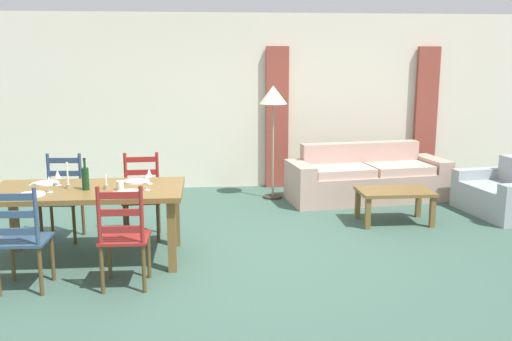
# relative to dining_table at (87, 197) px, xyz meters

# --- Properties ---
(ground_plane) EXTENTS (9.60, 9.60, 0.02)m
(ground_plane) POSITION_rel_dining_table_xyz_m (1.45, -0.01, -0.67)
(ground_plane) COLOR #3A594B
(wall_far) EXTENTS (9.60, 0.16, 2.70)m
(wall_far) POSITION_rel_dining_table_xyz_m (1.45, 3.29, 0.69)
(wall_far) COLOR beige
(wall_far) RESTS_ON ground_plane
(curtain_panel_left) EXTENTS (0.35, 0.08, 2.20)m
(curtain_panel_left) POSITION_rel_dining_table_xyz_m (2.30, 3.15, 0.44)
(curtain_panel_left) COLOR brown
(curtain_panel_left) RESTS_ON ground_plane
(curtain_panel_right) EXTENTS (0.35, 0.08, 2.20)m
(curtain_panel_right) POSITION_rel_dining_table_xyz_m (4.70, 3.15, 0.44)
(curtain_panel_right) COLOR brown
(curtain_panel_right) RESTS_ON ground_plane
(dining_table) EXTENTS (1.90, 0.96, 0.75)m
(dining_table) POSITION_rel_dining_table_xyz_m (0.00, 0.00, 0.00)
(dining_table) COLOR brown
(dining_table) RESTS_ON ground_plane
(dining_chair_near_left) EXTENTS (0.43, 0.41, 0.96)m
(dining_chair_near_left) POSITION_rel_dining_table_xyz_m (-0.42, -0.73, -0.19)
(dining_chair_near_left) COLOR navy
(dining_chair_near_left) RESTS_ON ground_plane
(dining_chair_near_right) EXTENTS (0.43, 0.41, 0.96)m
(dining_chair_near_right) POSITION_rel_dining_table_xyz_m (0.46, -0.74, -0.19)
(dining_chair_near_right) COLOR maroon
(dining_chair_near_right) RESTS_ON ground_plane
(dining_chair_far_left) EXTENTS (0.45, 0.43, 0.96)m
(dining_chair_far_left) POSITION_rel_dining_table_xyz_m (-0.43, 0.76, -0.19)
(dining_chair_far_left) COLOR navy
(dining_chair_far_left) RESTS_ON ground_plane
(dining_chair_far_right) EXTENTS (0.44, 0.42, 0.96)m
(dining_chair_far_right) POSITION_rel_dining_table_xyz_m (0.45, 0.75, -0.19)
(dining_chair_far_right) COLOR maroon
(dining_chair_far_right) RESTS_ON ground_plane
(dinner_plate_near_left) EXTENTS (0.24, 0.24, 0.02)m
(dinner_plate_near_left) POSITION_rel_dining_table_xyz_m (-0.45, -0.25, 0.10)
(dinner_plate_near_left) COLOR white
(dinner_plate_near_left) RESTS_ON dining_table
(fork_near_left) EXTENTS (0.03, 0.17, 0.01)m
(fork_near_left) POSITION_rel_dining_table_xyz_m (-0.60, -0.25, 0.09)
(fork_near_left) COLOR silver
(fork_near_left) RESTS_ON dining_table
(dinner_plate_near_right) EXTENTS (0.24, 0.24, 0.02)m
(dinner_plate_near_right) POSITION_rel_dining_table_xyz_m (0.45, -0.25, 0.10)
(dinner_plate_near_right) COLOR white
(dinner_plate_near_right) RESTS_ON dining_table
(fork_near_right) EXTENTS (0.02, 0.17, 0.01)m
(fork_near_right) POSITION_rel_dining_table_xyz_m (0.30, -0.25, 0.09)
(fork_near_right) COLOR silver
(fork_near_right) RESTS_ON dining_table
(dinner_plate_far_left) EXTENTS (0.24, 0.24, 0.02)m
(dinner_plate_far_left) POSITION_rel_dining_table_xyz_m (-0.45, 0.25, 0.10)
(dinner_plate_far_left) COLOR white
(dinner_plate_far_left) RESTS_ON dining_table
(fork_far_left) EXTENTS (0.02, 0.17, 0.01)m
(fork_far_left) POSITION_rel_dining_table_xyz_m (-0.60, 0.25, 0.09)
(fork_far_left) COLOR silver
(fork_far_left) RESTS_ON dining_table
(dinner_plate_far_right) EXTENTS (0.24, 0.24, 0.02)m
(dinner_plate_far_right) POSITION_rel_dining_table_xyz_m (0.45, 0.25, 0.10)
(dinner_plate_far_right) COLOR white
(dinner_plate_far_right) RESTS_ON dining_table
(fork_far_right) EXTENTS (0.03, 0.17, 0.01)m
(fork_far_right) POSITION_rel_dining_table_xyz_m (0.30, 0.25, 0.09)
(fork_far_right) COLOR silver
(fork_far_right) RESTS_ON dining_table
(wine_bottle) EXTENTS (0.07, 0.07, 0.32)m
(wine_bottle) POSITION_rel_dining_table_xyz_m (0.01, -0.06, 0.20)
(wine_bottle) COLOR #143819
(wine_bottle) RESTS_ON dining_table
(wine_glass_near_left) EXTENTS (0.06, 0.06, 0.16)m
(wine_glass_near_left) POSITION_rel_dining_table_xyz_m (-0.32, -0.14, 0.20)
(wine_glass_near_left) COLOR white
(wine_glass_near_left) RESTS_ON dining_table
(wine_glass_near_right) EXTENTS (0.06, 0.06, 0.16)m
(wine_glass_near_right) POSITION_rel_dining_table_xyz_m (0.61, -0.13, 0.20)
(wine_glass_near_right) COLOR white
(wine_glass_near_right) RESTS_ON dining_table
(wine_glass_far_left) EXTENTS (0.06, 0.06, 0.16)m
(wine_glass_far_left) POSITION_rel_dining_table_xyz_m (-0.31, 0.15, 0.20)
(wine_glass_far_left) COLOR white
(wine_glass_far_left) RESTS_ON dining_table
(wine_glass_far_right) EXTENTS (0.06, 0.06, 0.16)m
(wine_glass_far_right) POSITION_rel_dining_table_xyz_m (0.60, 0.15, 0.20)
(wine_glass_far_right) COLOR white
(wine_glass_far_right) RESTS_ON dining_table
(coffee_cup_primary) EXTENTS (0.07, 0.07, 0.09)m
(coffee_cup_primary) POSITION_rel_dining_table_xyz_m (0.34, -0.09, 0.13)
(coffee_cup_primary) COLOR beige
(coffee_cup_primary) RESTS_ON dining_table
(candle_tall) EXTENTS (0.05, 0.05, 0.27)m
(candle_tall) POSITION_rel_dining_table_xyz_m (-0.18, 0.02, 0.16)
(candle_tall) COLOR #998C66
(candle_tall) RESTS_ON dining_table
(candle_short) EXTENTS (0.05, 0.05, 0.15)m
(candle_short) POSITION_rel_dining_table_xyz_m (0.20, -0.04, 0.13)
(candle_short) COLOR #998C66
(candle_short) RESTS_ON dining_table
(couch) EXTENTS (2.37, 1.11, 0.80)m
(couch) POSITION_rel_dining_table_xyz_m (3.49, 2.24, -0.37)
(couch) COLOR tan
(couch) RESTS_ON ground_plane
(coffee_table) EXTENTS (0.90, 0.56, 0.42)m
(coffee_table) POSITION_rel_dining_table_xyz_m (3.51, 1.03, -0.31)
(coffee_table) COLOR brown
(coffee_table) RESTS_ON ground_plane
(armchair_upholstered) EXTENTS (0.97, 1.27, 0.72)m
(armchair_upholstered) POSITION_rel_dining_table_xyz_m (5.12, 1.29, -0.41)
(armchair_upholstered) COLOR #98A2A6
(armchair_upholstered) RESTS_ON ground_plane
(standing_lamp) EXTENTS (0.40, 0.40, 1.64)m
(standing_lamp) POSITION_rel_dining_table_xyz_m (2.15, 2.43, 0.75)
(standing_lamp) COLOR #332D28
(standing_lamp) RESTS_ON ground_plane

